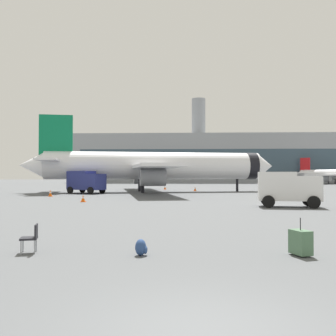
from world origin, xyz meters
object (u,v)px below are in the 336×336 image
(airplane_at_gate, at_px, (154,166))
(rolling_suitcase, at_px, (301,242))
(cargo_van, at_px, (288,187))
(safety_cone_far, at_px, (195,189))
(service_truck, at_px, (86,181))
(safety_cone_outer, at_px, (83,198))
(traveller_backpack, at_px, (141,248))
(airplane_taxiing, at_px, (336,174))
(gate_chair, at_px, (31,236))
(safety_cone_near, at_px, (50,193))
(safety_cone_mid, at_px, (165,188))

(airplane_at_gate, xyz_separation_m, rolling_suitcase, (7.61, -41.01, -3.27))
(cargo_van, relative_size, rolling_suitcase, 4.23)
(airplane_at_gate, bearing_deg, safety_cone_far, 30.55)
(airplane_at_gate, distance_m, service_truck, 9.77)
(cargo_van, relative_size, safety_cone_far, 7.25)
(safety_cone_outer, relative_size, traveller_backpack, 1.30)
(airplane_taxiing, distance_m, cargo_van, 80.59)
(service_truck, xyz_separation_m, traveller_backpack, (11.34, -36.63, -1.37))
(airplane_taxiing, height_order, service_truck, airplane_taxiing)
(safety_cone_outer, distance_m, gate_chair, 21.78)
(service_truck, height_order, safety_cone_outer, service_truck)
(airplane_taxiing, xyz_separation_m, safety_cone_far, (-39.06, -45.81, -2.25))
(rolling_suitcase, bearing_deg, safety_cone_far, 92.19)
(traveller_backpack, bearing_deg, gate_chair, 176.06)
(service_truck, distance_m, gate_chair, 37.28)
(airplane_taxiing, xyz_separation_m, safety_cone_near, (-55.50, -60.74, -2.20))
(safety_cone_far, relative_size, safety_cone_outer, 1.03)
(airplane_at_gate, xyz_separation_m, safety_cone_near, (-10.53, -11.44, -3.29))
(service_truck, bearing_deg, airplane_at_gate, 28.67)
(airplane_at_gate, relative_size, airplane_taxiing, 1.66)
(rolling_suitcase, bearing_deg, airplane_at_gate, 100.52)
(safety_cone_outer, height_order, traveller_backpack, safety_cone_outer)
(airplane_taxiing, distance_m, service_truck, 75.83)
(airplane_taxiing, height_order, safety_cone_outer, airplane_taxiing)
(safety_cone_outer, bearing_deg, airplane_taxiing, 54.25)
(safety_cone_near, bearing_deg, airplane_at_gate, 47.39)
(safety_cone_near, bearing_deg, airplane_taxiing, 47.58)
(safety_cone_far, bearing_deg, gate_chair, -98.07)
(airplane_taxiing, relative_size, service_truck, 4.06)
(airplane_at_gate, height_order, traveller_backpack, airplane_at_gate)
(safety_cone_far, distance_m, safety_cone_outer, 25.40)
(rolling_suitcase, height_order, traveller_backpack, rolling_suitcase)
(cargo_van, distance_m, safety_cone_far, 28.35)
(airplane_at_gate, height_order, safety_cone_outer, airplane_at_gate)
(traveller_backpack, bearing_deg, safety_cone_near, 114.38)
(service_truck, xyz_separation_m, rolling_suitcase, (15.99, -36.43, -1.22))
(safety_cone_far, height_order, safety_cone_outer, safety_cone_far)
(airplane_at_gate, height_order, safety_cone_mid, airplane_at_gate)
(safety_cone_mid, relative_size, gate_chair, 0.74)
(rolling_suitcase, bearing_deg, gate_chair, 179.76)
(airplane_taxiing, height_order, rolling_suitcase, airplane_taxiing)
(cargo_van, bearing_deg, airplane_taxiing, 65.78)
(airplane_at_gate, distance_m, cargo_van, 27.06)
(gate_chair, bearing_deg, airplane_at_gate, 89.45)
(service_truck, relative_size, rolling_suitcase, 4.80)
(cargo_van, bearing_deg, safety_cone_mid, 107.67)
(safety_cone_mid, bearing_deg, traveller_backpack, -87.91)
(safety_cone_far, bearing_deg, rolling_suitcase, -87.81)
(service_truck, relative_size, safety_cone_near, 7.12)
(safety_cone_far, bearing_deg, traveller_backpack, -93.77)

